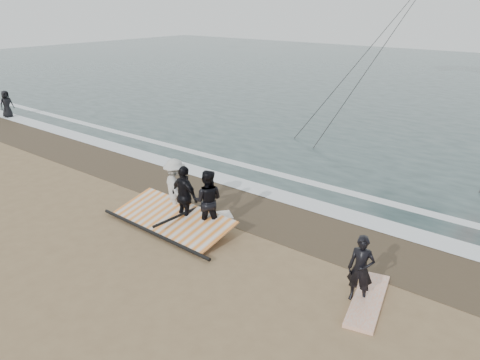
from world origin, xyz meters
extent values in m
plane|color=#8C704C|center=(0.00, 0.00, 0.00)|extent=(120.00, 120.00, 0.00)
cube|color=#4C3D2B|center=(0.00, 4.50, 0.01)|extent=(120.00, 2.80, 0.01)
cube|color=white|center=(0.00, 5.90, 0.03)|extent=(120.00, 0.90, 0.01)
cube|color=white|center=(0.00, 7.60, 0.03)|extent=(120.00, 0.45, 0.01)
imported|color=black|center=(3.07, 2.08, 0.78)|extent=(0.63, 0.48, 1.57)
cube|color=silver|center=(3.28, 2.15, 0.04)|extent=(1.13, 2.30, 0.09)
cube|color=white|center=(-2.51, 2.73, 0.05)|extent=(1.80, 2.14, 0.09)
imported|color=black|center=(-1.83, 2.54, 0.92)|extent=(1.13, 1.07, 1.83)
imported|color=black|center=(-2.53, 2.34, 0.92)|extent=(1.13, 0.57, 1.85)
imported|color=beige|center=(-3.23, 2.64, 0.92)|extent=(1.36, 1.14, 1.83)
imported|color=black|center=(-20.08, 5.81, 0.76)|extent=(0.49, 0.75, 1.52)
cube|color=black|center=(-2.97, 2.63, 0.05)|extent=(2.67, 0.73, 0.10)
cube|color=orange|center=(-2.77, 2.03, 0.30)|extent=(3.93, 1.64, 0.41)
cylinder|color=black|center=(-2.77, 1.25, 0.11)|extent=(4.49, 0.27, 0.10)
cylinder|color=black|center=(-2.47, 2.03, 0.45)|extent=(0.16, 1.94, 0.08)
cylinder|color=#262626|center=(-4.26, 19.17, 4.24)|extent=(0.04, 0.04, 16.43)
cylinder|color=#262626|center=(-3.50, 18.76, 4.24)|extent=(0.04, 0.04, 17.08)
camera|label=1|loc=(6.48, -6.39, 6.23)|focal=35.00mm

